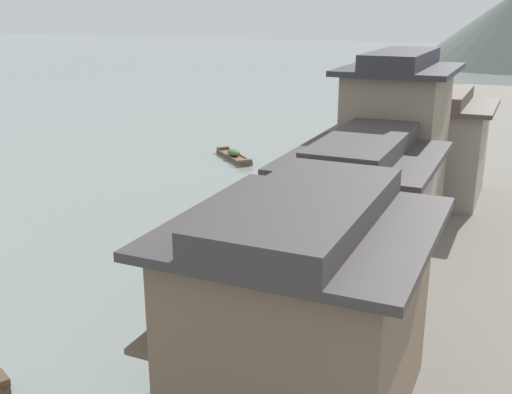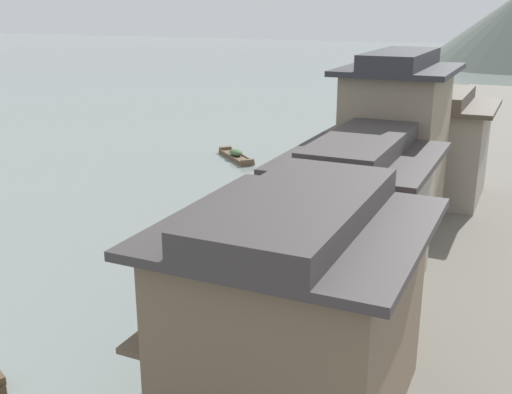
# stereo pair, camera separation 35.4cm
# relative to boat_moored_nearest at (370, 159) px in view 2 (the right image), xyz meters

# --- Properties ---
(boat_moored_nearest) EXTENTS (1.74, 3.79, 0.43)m
(boat_moored_nearest) POSITION_rel_boat_moored_nearest_xyz_m (0.00, 0.00, 0.00)
(boat_moored_nearest) COLOR #232326
(boat_moored_nearest) RESTS_ON ground
(boat_moored_second) EXTENTS (3.86, 2.17, 0.50)m
(boat_moored_second) POSITION_rel_boat_moored_nearest_xyz_m (-4.10, -9.96, 0.02)
(boat_moored_second) COLOR brown
(boat_moored_second) RESTS_ON ground
(boat_moored_third) EXTENTS (1.76, 4.25, 0.72)m
(boat_moored_third) POSITION_rel_boat_moored_nearest_xyz_m (0.07, -11.84, 0.11)
(boat_moored_third) COLOR brown
(boat_moored_third) RESTS_ON ground
(boat_moored_far) EXTENTS (4.49, 4.19, 0.79)m
(boat_moored_far) POSITION_rel_boat_moored_nearest_xyz_m (-9.79, -3.83, 0.12)
(boat_moored_far) COLOR brown
(boat_moored_far) RESTS_ON ground
(house_waterfront_nearest) EXTENTS (6.69, 7.33, 6.14)m
(house_waterfront_nearest) POSITION_rel_boat_moored_nearest_xyz_m (6.34, -32.46, 3.77)
(house_waterfront_nearest) COLOR #75604C
(house_waterfront_nearest) RESTS_ON riverbank_right
(house_waterfront_second) EXTENTS (5.65, 7.22, 6.14)m
(house_waterfront_second) POSITION_rel_boat_moored_nearest_xyz_m (5.82, -24.57, 3.78)
(house_waterfront_second) COLOR gray
(house_waterfront_second) RESTS_ON riverbank_right
(house_waterfront_tall) EXTENTS (5.20, 6.73, 8.74)m
(house_waterfront_tall) POSITION_rel_boat_moored_nearest_xyz_m (5.59, -17.72, 5.08)
(house_waterfront_tall) COLOR gray
(house_waterfront_tall) RESTS_ON riverbank_right
(house_waterfront_narrow) EXTENTS (6.65, 6.64, 6.14)m
(house_waterfront_narrow) POSITION_rel_boat_moored_nearest_xyz_m (6.32, -10.44, 3.78)
(house_waterfront_narrow) COLOR gray
(house_waterfront_narrow) RESTS_ON riverbank_right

